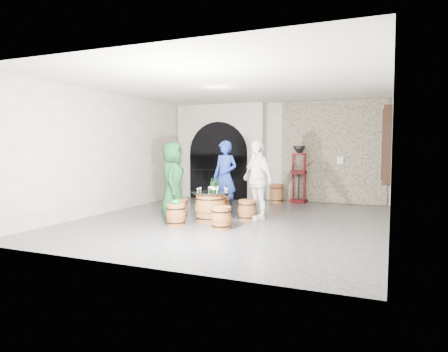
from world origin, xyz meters
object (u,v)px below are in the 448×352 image
at_px(person_white, 257,180).
at_px(side_barrel, 276,193).
at_px(barrel_stool_near_right, 221,218).
at_px(person_blue, 225,177).
at_px(barrel_stool_right, 247,210).
at_px(wine_bottle_right, 217,186).
at_px(person_green, 173,180).
at_px(corking_press, 299,170).
at_px(barrel_stool_far, 222,206).
at_px(wine_bottle_left, 212,186).
at_px(barrel_table, 210,207).
at_px(barrel_stool_left, 179,209).
at_px(wine_bottle_center, 214,187).
at_px(barrel_stool_near_left, 176,215).

xyz_separation_m(person_white, side_barrel, (-0.34, 3.00, -0.67)).
xyz_separation_m(barrel_stool_near_right, person_white, (0.36, 1.36, 0.72)).
bearing_deg(person_blue, side_barrel, 85.94).
height_order(barrel_stool_right, wine_bottle_right, wine_bottle_right).
distance_m(person_green, person_blue, 1.45).
xyz_separation_m(person_blue, corking_press, (1.35, 2.80, 0.08)).
distance_m(barrel_stool_far, wine_bottle_left, 1.02).
height_order(barrel_stool_far, barrel_stool_near_right, same).
xyz_separation_m(barrel_table, barrel_stool_near_right, (0.58, -0.69, -0.11)).
bearing_deg(barrel_stool_right, person_blue, 141.73).
bearing_deg(barrel_stool_near_right, barrel_stool_far, 112.90).
bearing_deg(wine_bottle_left, barrel_stool_far, 96.73).
distance_m(barrel_stool_far, wine_bottle_right, 0.97).
distance_m(barrel_stool_far, corking_press, 3.46).
distance_m(barrel_stool_left, barrel_stool_far, 1.15).
distance_m(barrel_stool_left, person_green, 0.72).
bearing_deg(wine_bottle_right, person_green, -176.67).
distance_m(barrel_stool_far, side_barrel, 2.86).
bearing_deg(corking_press, wine_bottle_right, -101.95).
bearing_deg(barrel_stool_far, wine_bottle_right, -75.22).
bearing_deg(wine_bottle_center, person_white, 43.88).
xyz_separation_m(barrel_stool_left, barrel_stool_right, (1.62, 0.45, 0.00)).
bearing_deg(barrel_stool_right, barrel_stool_near_right, -97.25).
relative_size(barrel_stool_left, side_barrel, 0.81).
xyz_separation_m(barrel_stool_near_right, wine_bottle_center, (-0.44, 0.58, 0.59)).
bearing_deg(wine_bottle_left, barrel_table, -96.61).
distance_m(barrel_stool_right, person_white, 0.77).
bearing_deg(wine_bottle_right, barrel_stool_near_right, -60.64).
relative_size(barrel_stool_left, wine_bottle_center, 1.47).
xyz_separation_m(person_white, corking_press, (0.29, 3.32, 0.08)).
relative_size(person_white, side_barrel, 3.26).
xyz_separation_m(barrel_stool_far, person_green, (-0.97, -0.81, 0.70)).
height_order(person_blue, wine_bottle_left, person_blue).
xyz_separation_m(barrel_stool_far, barrel_stool_near_right, (0.67, -1.58, 0.00)).
xyz_separation_m(side_barrel, corking_press, (0.63, 0.32, 0.75)).
height_order(barrel_stool_near_left, wine_bottle_left, wine_bottle_left).
bearing_deg(barrel_stool_left, wine_bottle_right, 4.65).
height_order(wine_bottle_left, wine_bottle_center, same).
bearing_deg(person_green, wine_bottle_right, -106.65).
height_order(barrel_stool_left, wine_bottle_center, wine_bottle_center).
relative_size(barrel_stool_right, person_green, 0.25).
bearing_deg(wine_bottle_left, corking_press, 72.74).
relative_size(barrel_stool_left, person_green, 0.25).
distance_m(barrel_stool_near_right, person_blue, 2.13).
distance_m(barrel_stool_left, person_blue, 1.54).
relative_size(barrel_stool_near_right, barrel_stool_near_left, 1.00).
relative_size(barrel_stool_far, corking_press, 0.27).
bearing_deg(barrel_stool_far, barrel_stool_right, -24.35).
distance_m(barrel_stool_right, corking_press, 3.59).
relative_size(barrel_stool_near_left, corking_press, 0.27).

